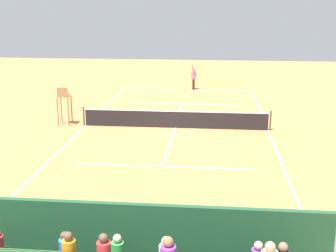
% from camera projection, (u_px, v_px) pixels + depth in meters
% --- Properties ---
extents(ground_plane, '(60.00, 60.00, 0.00)m').
position_uv_depth(ground_plane, '(175.00, 128.00, 24.86)').
color(ground_plane, '#D17542').
extents(court_line_markings, '(10.10, 22.20, 0.01)m').
position_uv_depth(court_line_markings, '(175.00, 128.00, 24.89)').
color(court_line_markings, white).
rests_on(court_line_markings, ground).
extents(tennis_net, '(10.30, 0.10, 1.07)m').
position_uv_depth(tennis_net, '(175.00, 119.00, 24.72)').
color(tennis_net, black).
rests_on(tennis_net, ground).
extents(backdrop_wall, '(18.00, 0.16, 2.00)m').
position_uv_depth(backdrop_wall, '(128.00, 241.00, 11.16)').
color(backdrop_wall, '#1E4C2D').
rests_on(backdrop_wall, ground).
extents(umpire_chair, '(0.67, 0.67, 2.14)m').
position_uv_depth(umpire_chair, '(64.00, 102.00, 25.14)').
color(umpire_chair, olive).
rests_on(umpire_chair, ground).
extents(courtside_bench, '(1.80, 0.40, 0.93)m').
position_uv_depth(courtside_bench, '(232.00, 247.00, 11.73)').
color(courtside_bench, '#9E754C').
rests_on(courtside_bench, ground).
extents(tennis_player, '(0.41, 0.55, 1.93)m').
position_uv_depth(tennis_player, '(194.00, 77.00, 35.44)').
color(tennis_player, black).
rests_on(tennis_player, ground).
extents(tennis_racket, '(0.57, 0.32, 0.03)m').
position_uv_depth(tennis_racket, '(182.00, 90.00, 35.38)').
color(tennis_racket, black).
rests_on(tennis_racket, ground).
extents(tennis_ball_near, '(0.07, 0.07, 0.07)m').
position_uv_depth(tennis_ball_near, '(211.00, 92.00, 34.41)').
color(tennis_ball_near, '#CCDB33').
rests_on(tennis_ball_near, ground).
extents(tennis_ball_far, '(0.07, 0.07, 0.07)m').
position_uv_depth(tennis_ball_far, '(180.00, 97.00, 32.67)').
color(tennis_ball_far, '#CCDB33').
rests_on(tennis_ball_far, ground).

